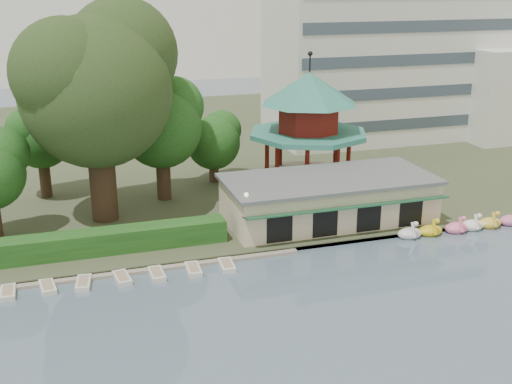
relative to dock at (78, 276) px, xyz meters
name	(u,v)px	position (x,y,z in m)	size (l,w,h in m)	color
ground_plane	(320,382)	(12.00, -17.20, -0.12)	(220.00, 220.00, 0.00)	slate
shore	(161,149)	(12.00, 34.80, 0.08)	(220.00, 70.00, 0.40)	#424930
embankment	(235,255)	(12.00, 0.10, 0.03)	(220.00, 0.60, 0.30)	gray
dock	(78,276)	(0.00, 0.00, 0.00)	(34.00, 1.60, 0.24)	gray
boathouse	(328,198)	(22.00, 4.77, 2.25)	(18.60, 9.39, 3.90)	beige
pavilion	(308,118)	(24.00, 14.80, 7.36)	(12.40, 12.40, 13.50)	beige
office_building	(405,67)	(44.67, 31.80, 9.61)	(38.00, 18.00, 20.00)	silver
hedge	(33,249)	(-3.00, 3.30, 1.18)	(30.00, 2.00, 1.80)	#23531C
lamp_post	(246,208)	(13.50, 1.80, 3.22)	(0.36, 0.36, 4.28)	black
big_tree	(97,80)	(3.18, 11.01, 12.66)	(14.21, 13.24, 19.21)	#3A281C
small_trees	(58,148)	(-0.50, 14.22, 6.29)	(39.32, 16.06, 11.71)	#3A281C
swan_boats	(507,221)	(37.02, -0.56, 0.28)	(22.46, 2.08, 1.92)	silver
moored_rowboats	(48,288)	(-2.10, -1.43, 0.06)	(27.13, 2.76, 0.36)	silver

